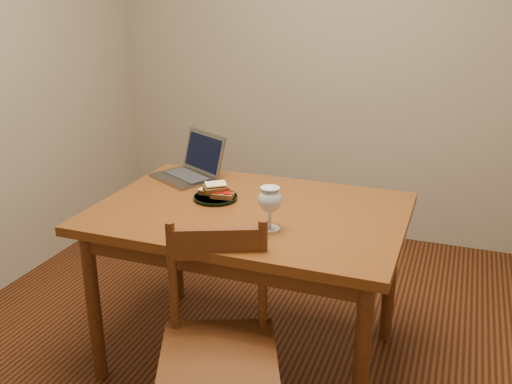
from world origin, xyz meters
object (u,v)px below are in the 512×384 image
(table, at_px, (250,227))
(plate, at_px, (216,198))
(chair, at_px, (218,337))
(milk_glass, at_px, (270,209))
(laptop, at_px, (193,166))

(table, height_order, plate, plate)
(table, bearing_deg, plate, 164.52)
(plate, bearing_deg, chair, -65.53)
(chair, xyz_separation_m, plate, (-0.27, 0.60, 0.28))
(milk_glass, bearing_deg, plate, 145.38)
(plate, distance_m, laptop, 0.35)
(chair, distance_m, laptop, 1.05)
(plate, height_order, milk_glass, milk_glass)
(plate, xyz_separation_m, milk_glass, (0.33, -0.23, 0.08))
(table, distance_m, laptop, 0.54)
(table, bearing_deg, milk_glass, -49.80)
(milk_glass, distance_m, laptop, 0.75)
(milk_glass, bearing_deg, chair, -99.59)
(table, xyz_separation_m, chair, (0.09, -0.55, -0.19))
(milk_glass, bearing_deg, laptop, 139.62)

